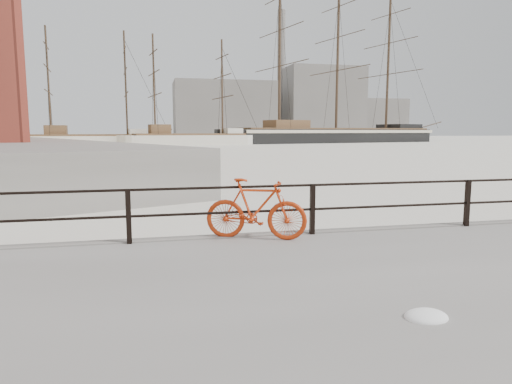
{
  "coord_description": "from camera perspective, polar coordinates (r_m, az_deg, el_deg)",
  "views": [
    {
      "loc": [
        -3.04,
        -8.55,
        2.38
      ],
      "look_at": [
        -0.77,
        1.5,
        1.0
      ],
      "focal_mm": 32.0,
      "sensor_mm": 36.0,
      "label": 1
    }
  ],
  "objects": [
    {
      "name": "guardrail",
      "position": [
        9.06,
        7.06,
        -2.15
      ],
      "size": [
        28.0,
        0.1,
        1.0
      ],
      "primitive_type": null,
      "color": "black",
      "rests_on": "promenade"
    },
    {
      "name": "industrial_west",
      "position": [
        150.47,
        -4.01,
        10.12
      ],
      "size": [
        32.0,
        18.0,
        18.0
      ],
      "primitive_type": "cube",
      "color": "gray",
      "rests_on": "ground"
    },
    {
      "name": "smokestack",
      "position": [
        165.98,
        3.17,
        14.39
      ],
      "size": [
        2.8,
        2.8,
        44.0
      ],
      "primitive_type": "cylinder",
      "color": "gray",
      "rests_on": "ground"
    },
    {
      "name": "industrial_mid",
      "position": [
        164.43,
        8.07,
        10.89
      ],
      "size": [
        26.0,
        20.0,
        24.0
      ],
      "primitive_type": "cube",
      "color": "gray",
      "rests_on": "ground"
    },
    {
      "name": "schooner_left",
      "position": [
        83.85,
        -19.93,
        5.54
      ],
      "size": [
        28.16,
        14.95,
        20.29
      ],
      "primitive_type": null,
      "rotation": [
        0.0,
        0.0,
        0.1
      ],
      "color": "silver",
      "rests_on": "ground"
    },
    {
      "name": "barque_black",
      "position": [
        98.19,
        9.93,
        6.11
      ],
      "size": [
        64.07,
        34.87,
        34.45
      ],
      "primitive_type": null,
      "rotation": [
        0.0,
        0.0,
        0.26
      ],
      "color": "black",
      "rests_on": "ground"
    },
    {
      "name": "bicycle",
      "position": [
        8.56,
        -0.01,
        -2.14
      ],
      "size": [
        1.88,
        0.98,
        1.15
      ],
      "primitive_type": "imported",
      "rotation": [
        0.0,
        0.0,
        -0.38
      ],
      "color": "#B32E0B",
      "rests_on": "promenade"
    },
    {
      "name": "ground",
      "position": [
        9.38,
        6.66,
        -7.12
      ],
      "size": [
        400.0,
        400.0,
        0.0
      ],
      "primitive_type": "plane",
      "color": "white",
      "rests_on": "ground"
    },
    {
      "name": "industrial_east",
      "position": [
        178.12,
        14.48,
        8.86
      ],
      "size": [
        20.0,
        16.0,
        14.0
      ],
      "primitive_type": "cube",
      "color": "gray",
      "rests_on": "ground"
    },
    {
      "name": "schooner_mid",
      "position": [
        79.66,
        -8.22,
        5.83
      ],
      "size": [
        27.59,
        15.61,
        18.97
      ],
      "primitive_type": null,
      "rotation": [
        0.0,
        0.0,
        0.19
      ],
      "color": "beige",
      "rests_on": "ground"
    },
    {
      "name": "snow_mounds",
      "position": [
        9.52,
        27.41,
        -4.54
      ],
      "size": [
        18.73,
        4.06,
        0.4
      ],
      "color": "white",
      "rests_on": "promenade"
    },
    {
      "name": "promenade",
      "position": [
        5.9,
        20.14,
        -14.8
      ],
      "size": [
        36.0,
        8.0,
        0.35
      ],
      "primitive_type": "cube",
      "color": "gray",
      "rests_on": "ground"
    }
  ]
}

